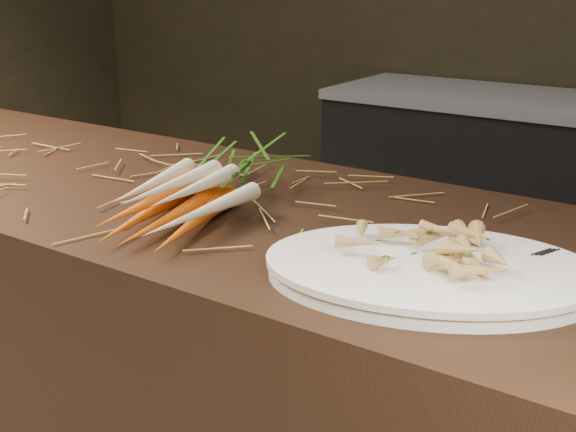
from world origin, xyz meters
TOP-DOWN VIEW (x-y plane):
  - main_counter at (0.00, 0.30)m, footprint 2.40×0.70m
  - back_counter at (0.30, 2.18)m, footprint 1.82×0.62m
  - straw_bedding at (0.00, 0.30)m, footprint 1.40×0.60m
  - root_veg_bunch at (0.15, 0.28)m, footprint 0.27×0.56m
  - serving_platter at (0.63, 0.17)m, footprint 0.55×0.47m
  - roasted_veg_heap at (0.63, 0.17)m, footprint 0.27×0.24m
  - serving_fork at (0.79, 0.22)m, footprint 0.08×0.17m

SIDE VIEW (x-z plane):
  - back_counter at x=0.30m, z-range 0.00..0.84m
  - main_counter at x=0.00m, z-range 0.00..0.90m
  - straw_bedding at x=0.00m, z-range 0.90..0.92m
  - serving_platter at x=0.63m, z-range 0.90..0.92m
  - serving_fork at x=0.79m, z-range 0.92..0.93m
  - root_veg_bunch at x=0.15m, z-range 0.90..1.00m
  - roasted_veg_heap at x=0.63m, z-range 0.92..0.98m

